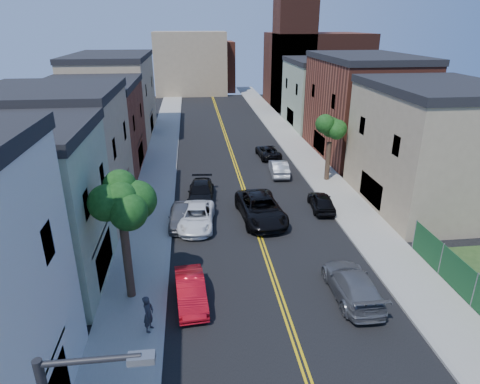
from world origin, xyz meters
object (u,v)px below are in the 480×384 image
object	(u,v)px
grey_car_right	(352,284)
dark_car_right_far	(268,151)
black_suv_lane	(261,208)
grey_car_left	(181,216)
white_pickup	(197,217)
red_sedan	(191,291)
silver_car_right	(279,168)
black_car_right	(321,201)
black_car_left	(201,192)
pedestrian_left	(148,314)

from	to	relation	value
grey_car_right	dark_car_right_far	xyz separation A→B (m)	(0.00, 25.09, -0.12)
black_suv_lane	grey_car_left	bearing A→B (deg)	178.30
dark_car_right_far	white_pickup	bearing A→B (deg)	59.55
red_sedan	silver_car_right	size ratio (longest dim) A/B	0.97
dark_car_right_far	black_suv_lane	size ratio (longest dim) A/B	0.72
white_pickup	black_car_right	bearing A→B (deg)	15.84
white_pickup	black_suv_lane	xyz separation A→B (m)	(4.74, 0.56, 0.17)
red_sedan	grey_car_right	xyz separation A→B (m)	(8.54, -0.52, 0.07)
white_pickup	black_car_left	size ratio (longest dim) A/B	1.02
black_car_right	black_suv_lane	bearing A→B (deg)	17.81
black_car_right	black_suv_lane	world-z (taller)	black_suv_lane
grey_car_right	black_car_right	world-z (taller)	grey_car_right
red_sedan	pedestrian_left	xyz separation A→B (m)	(-1.96, -2.12, 0.39)
black_car_left	black_suv_lane	xyz separation A→B (m)	(4.30, -4.12, 0.16)
white_pickup	dark_car_right_far	world-z (taller)	white_pickup
pedestrian_left	black_car_left	bearing A→B (deg)	7.60
black_car_left	black_car_right	bearing A→B (deg)	-13.10
red_sedan	pedestrian_left	bearing A→B (deg)	-137.52
grey_car_right	pedestrian_left	bearing A→B (deg)	8.97
white_pickup	dark_car_right_far	xyz separation A→B (m)	(8.04, 15.76, -0.08)
red_sedan	black_car_right	bearing A→B (deg)	41.21
white_pickup	grey_car_left	size ratio (longest dim) A/B	1.21
grey_car_right	silver_car_right	bearing A→B (deg)	-89.67
white_pickup	grey_car_left	xyz separation A→B (m)	(-1.13, 0.26, 0.01)
red_sedan	pedestrian_left	world-z (taller)	pedestrian_left
white_pickup	pedestrian_left	bearing A→B (deg)	-96.92
dark_car_right_far	black_car_left	bearing A→B (deg)	52.14
red_sedan	white_pickup	distance (m)	8.83
grey_car_left	black_suv_lane	world-z (taller)	black_suv_lane
black_car_left	grey_car_right	distance (m)	15.94
white_pickup	silver_car_right	world-z (taller)	silver_car_right
black_car_left	pedestrian_left	xyz separation A→B (m)	(-2.90, -15.61, 0.35)
white_pickup	black_suv_lane	distance (m)	4.77
white_pickup	black_suv_lane	world-z (taller)	black_suv_lane
grey_car_right	dark_car_right_far	size ratio (longest dim) A/B	1.14
black_suv_lane	pedestrian_left	size ratio (longest dim) A/B	3.43
black_car_left	silver_car_right	distance (m)	9.28
grey_car_right	red_sedan	bearing A→B (deg)	-3.16
dark_car_right_far	pedestrian_left	bearing A→B (deg)	65.11
black_car_left	white_pickup	bearing A→B (deg)	-90.89
red_sedan	black_car_right	xyz separation A→B (m)	(10.24, 10.55, -0.01)
grey_car_left	black_car_right	distance (m)	10.97
white_pickup	black_car_left	bearing A→B (deg)	90.40
silver_car_right	white_pickup	bearing A→B (deg)	54.51
black_car_left	silver_car_right	world-z (taller)	black_car_left
black_car_left	silver_car_right	xyz separation A→B (m)	(7.60, 5.33, -0.01)
black_car_left	black_car_right	world-z (taller)	black_car_left
white_pickup	silver_car_right	distance (m)	12.83
red_sedan	grey_car_left	bearing A→B (deg)	89.35
red_sedan	pedestrian_left	size ratio (longest dim) A/B	2.27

